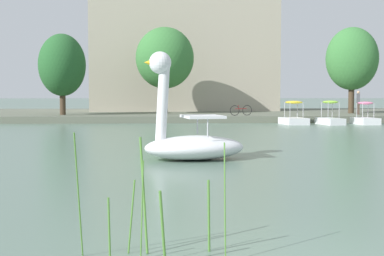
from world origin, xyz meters
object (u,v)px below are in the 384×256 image
object	(u,v)px
pedal_boat_yellow	(294,118)
bicycle_parked	(241,110)
tree_broadleaf_right	(165,58)
tree_sapling_by_fence	(352,59)
pedal_boat_lime	(330,118)
person_on_path	(358,102)
tree_broadleaf_behind_dock	(62,65)
swan_boat	(190,138)
pedal_boat_pink	(365,118)

from	to	relation	value
pedal_boat_yellow	bicycle_parked	bearing A→B (deg)	134.13
tree_broadleaf_right	tree_sapling_by_fence	size ratio (longest dim) A/B	0.99
pedal_boat_lime	person_on_path	distance (m)	5.96
tree_broadleaf_behind_dock	bicycle_parked	world-z (taller)	tree_broadleaf_behind_dock
bicycle_parked	tree_sapling_by_fence	bearing A→B (deg)	22.77
tree_broadleaf_right	pedal_boat_yellow	bearing A→B (deg)	-40.99
person_on_path	swan_boat	bearing A→B (deg)	-120.70
tree_sapling_by_fence	person_on_path	distance (m)	4.28
pedal_boat_yellow	pedal_boat_lime	distance (m)	2.34
pedal_boat_yellow	tree_broadleaf_right	distance (m)	11.92
swan_boat	tree_broadleaf_behind_dock	bearing A→B (deg)	109.54
pedal_boat_lime	tree_sapling_by_fence	size ratio (longest dim) A/B	0.35
tree_sapling_by_fence	person_on_path	bearing A→B (deg)	-98.81
tree_broadleaf_behind_dock	tree_sapling_by_fence	bearing A→B (deg)	5.54
tree_broadleaf_behind_dock	pedal_boat_yellow	bearing A→B (deg)	-17.11
pedal_boat_lime	swan_boat	bearing A→B (deg)	-118.84
swan_boat	tree_broadleaf_behind_dock	distance (m)	24.82
bicycle_parked	person_on_path	bearing A→B (deg)	8.08
pedal_boat_pink	tree_broadleaf_behind_dock	bearing A→B (deg)	166.12
pedal_boat_pink	bicycle_parked	world-z (taller)	pedal_boat_pink
tree_broadleaf_right	tree_broadleaf_behind_dock	bearing A→B (deg)	-161.97
pedal_boat_pink	tree_broadleaf_right	world-z (taller)	tree_broadleaf_right
person_on_path	pedal_boat_lime	bearing A→B (deg)	-127.19
pedal_boat_yellow	person_on_path	xyz separation A→B (m)	(5.87, 4.37, 0.94)
tree_sapling_by_fence	tree_broadleaf_behind_dock	bearing A→B (deg)	-174.46
tree_broadleaf_behind_dock	pedal_boat_lime	bearing A→B (deg)	-15.96
pedal_boat_yellow	person_on_path	distance (m)	7.38
pedal_boat_lime	tree_broadleaf_behind_dock	xyz separation A→B (m)	(-18.13, 5.19, 3.62)
pedal_boat_pink	tree_broadleaf_behind_dock	xyz separation A→B (m)	(-20.49, 5.06, 3.65)
tree_broadleaf_right	bicycle_parked	world-z (taller)	tree_broadleaf_right
swan_boat	bicycle_parked	size ratio (longest dim) A/B	2.02
pedal_boat_yellow	pedal_boat_lime	world-z (taller)	pedal_boat_lime
tree_sapling_by_fence	pedal_boat_yellow	bearing A→B (deg)	-131.84
tree_broadleaf_behind_dock	tree_broadleaf_right	size ratio (longest dim) A/B	0.88
bicycle_parked	tree_broadleaf_right	bearing A→B (deg)	142.11
pedal_boat_lime	person_on_path	size ratio (longest dim) A/B	1.34
pedal_boat_lime	tree_sapling_by_fence	bearing A→B (deg)	61.59
person_on_path	bicycle_parked	distance (m)	8.99
pedal_boat_yellow	pedal_boat_lime	bearing A→B (deg)	-7.78
pedal_boat_yellow	pedal_boat_pink	bearing A→B (deg)	-2.38
tree_broadleaf_right	pedal_boat_pink	bearing A→B (deg)	-29.81
pedal_boat_lime	pedal_boat_pink	xyz separation A→B (m)	(2.36, 0.12, -0.03)
pedal_boat_yellow	tree_broadleaf_right	world-z (taller)	tree_broadleaf_right
tree_broadleaf_right	tree_sapling_by_fence	distance (m)	14.67
person_on_path	pedal_boat_yellow	bearing A→B (deg)	-143.32
pedal_boat_yellow	tree_broadleaf_behind_dock	distance (m)	16.94
pedal_boat_pink	swan_boat	bearing A→B (deg)	-124.11
tree_sapling_by_fence	person_on_path	xyz separation A→B (m)	(-0.41, -2.64, -3.34)
tree_sapling_by_fence	swan_boat	bearing A→B (deg)	-118.72
swan_boat	pedal_boat_pink	size ratio (longest dim) A/B	1.48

